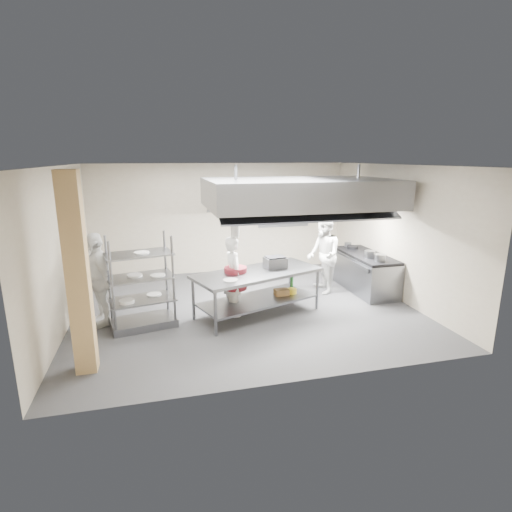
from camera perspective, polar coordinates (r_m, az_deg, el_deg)
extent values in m
plane|color=#363639|center=(8.66, -1.49, -7.45)|extent=(7.00, 7.00, 0.00)
plane|color=silver|center=(8.06, -1.63, 12.82)|extent=(7.00, 7.00, 0.00)
plane|color=gray|center=(11.13, -4.95, 5.34)|extent=(7.00, 0.00, 7.00)
plane|color=gray|center=(8.23, -26.08, 0.89)|extent=(0.00, 6.00, 6.00)
plane|color=gray|center=(9.60, 19.31, 3.22)|extent=(0.00, 6.00, 6.00)
cube|color=tan|center=(6.30, -24.12, -2.56)|extent=(0.30, 0.30, 3.00)
cube|color=gray|center=(8.84, 6.17, 8.96)|extent=(4.00, 2.50, 0.60)
cube|color=white|center=(8.61, 0.45, 6.76)|extent=(1.60, 0.12, 0.04)
cube|color=white|center=(9.23, 11.41, 6.97)|extent=(1.60, 0.12, 0.04)
cube|color=gray|center=(11.40, 4.18, 5.56)|extent=(1.50, 0.28, 0.04)
cube|color=gray|center=(8.08, 0.21, -2.43)|extent=(2.82, 1.90, 0.06)
cube|color=gray|center=(8.26, 0.21, -6.30)|extent=(2.58, 1.73, 0.04)
cube|color=slate|center=(10.04, 15.26, -2.37)|extent=(0.80, 2.00, 0.84)
cube|color=black|center=(9.93, 15.43, 0.12)|extent=(0.78, 1.96, 0.06)
imported|color=white|center=(8.09, -3.20, -2.89)|extent=(0.45, 0.63, 1.63)
imported|color=silver|center=(9.52, 9.59, 0.14)|extent=(0.79, 0.97, 1.84)
imported|color=silver|center=(8.15, -21.67, -3.11)|extent=(0.84, 1.15, 1.81)
cube|color=slate|center=(8.35, 2.76, -0.93)|extent=(0.47, 0.39, 0.21)
cube|color=brown|center=(8.48, 3.66, -5.17)|extent=(0.30, 0.22, 0.13)
cylinder|color=gray|center=(9.55, 15.94, 0.24)|extent=(0.24, 0.24, 0.17)
cylinder|color=white|center=(7.88, -15.94, -5.80)|extent=(0.28, 0.28, 0.05)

